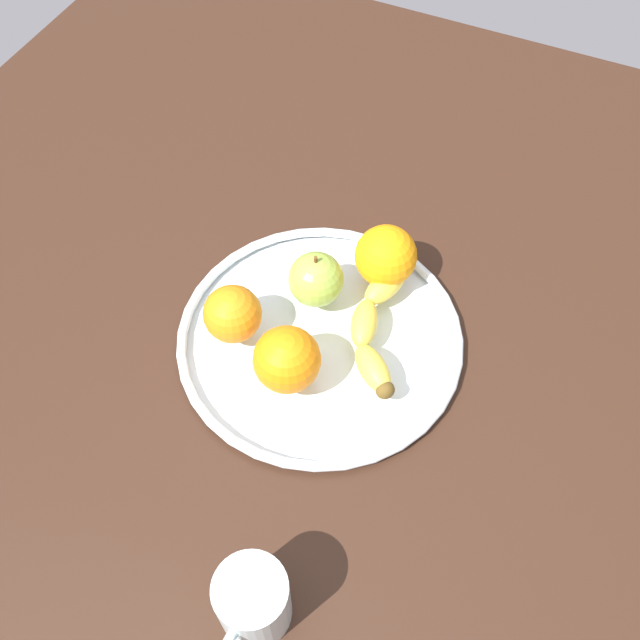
# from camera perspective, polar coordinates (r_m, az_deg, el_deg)

# --- Properties ---
(ground_plane) EXTENTS (1.40, 1.40, 0.04)m
(ground_plane) POSITION_cam_1_polar(r_m,az_deg,el_deg) (0.90, -0.00, -2.44)
(ground_plane) COLOR #321D13
(fruit_bowl) EXTENTS (0.35, 0.35, 0.02)m
(fruit_bowl) POSITION_cam_1_polar(r_m,az_deg,el_deg) (0.87, -0.00, -1.43)
(fruit_bowl) COLOR silver
(fruit_bowl) RESTS_ON ground_plane
(banana) EXTENTS (0.19, 0.09, 0.03)m
(banana) POSITION_cam_1_polar(r_m,az_deg,el_deg) (0.86, 4.35, -0.61)
(banana) COLOR yellow
(banana) RESTS_ON fruit_bowl
(apple) EXTENTS (0.07, 0.07, 0.08)m
(apple) POSITION_cam_1_polar(r_m,az_deg,el_deg) (0.87, -0.33, 3.24)
(apple) COLOR #8FAF3E
(apple) RESTS_ON fruit_bowl
(orange_back_right) EXTENTS (0.07, 0.07, 0.07)m
(orange_back_right) POSITION_cam_1_polar(r_m,az_deg,el_deg) (0.85, -6.94, 0.48)
(orange_back_right) COLOR orange
(orange_back_right) RESTS_ON fruit_bowl
(orange_back_left) EXTENTS (0.08, 0.08, 0.08)m
(orange_back_left) POSITION_cam_1_polar(r_m,az_deg,el_deg) (0.89, 5.23, 5.08)
(orange_back_left) COLOR orange
(orange_back_left) RESTS_ON fruit_bowl
(orange_front_right) EXTENTS (0.08, 0.08, 0.08)m
(orange_front_right) POSITION_cam_1_polar(r_m,az_deg,el_deg) (0.80, -2.64, -3.15)
(orange_front_right) COLOR orange
(orange_front_right) RESTS_ON fruit_bowl
(ambient_mug) EXTENTS (0.11, 0.07, 0.09)m
(ambient_mug) POSITION_cam_1_polar(r_m,az_deg,el_deg) (0.72, -5.40, -21.41)
(ambient_mug) COLOR silver
(ambient_mug) RESTS_ON ground_plane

